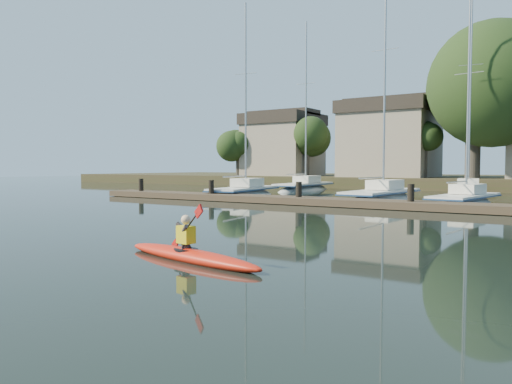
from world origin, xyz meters
The scene contains 9 objects.
ground centered at (0.00, 0.00, 0.00)m, with size 160.00×160.00×0.00m, color black.
kayak centered at (2.71, -1.46, 0.17)m, with size 4.33×1.35×1.38m.
dock centered at (0.00, 14.00, 0.20)m, with size 34.00×2.00×1.80m.
sailboat_1 centered at (-9.18, 17.75, -0.19)m, with size 3.44×8.88×14.15m.
sailboat_2 centered at (-0.15, 18.98, -0.19)m, with size 2.57×9.29×15.23m.
sailboat_3 centered at (4.65, 17.97, -0.18)m, with size 2.92×7.57×11.89m.
sailboat_5 centered at (-9.68, 27.26, -0.19)m, with size 2.56×9.31×15.27m.
sailboat_6 centered at (3.10, 27.28, -0.18)m, with size 3.55×9.91×15.44m.
shore centered at (1.61, 40.29, 3.23)m, with size 90.00×25.25×12.75m.
Camera 1 is at (9.82, -9.62, 2.05)m, focal length 35.00 mm.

